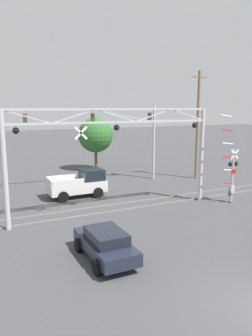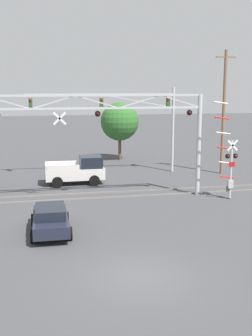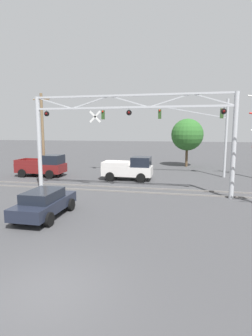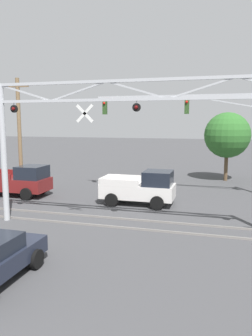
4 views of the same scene
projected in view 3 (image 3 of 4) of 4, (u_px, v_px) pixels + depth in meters
ground_plane at (47, 292)px, 7.61m from camera, size 200.00×200.00×0.00m
rail_track_near at (130, 192)px, 19.66m from camera, size 80.00×0.08×0.10m
rail_track_far at (133, 188)px, 21.05m from camera, size 80.00×0.08×0.10m
crossing_gantry at (129, 131)px, 18.73m from camera, size 14.57×0.31×7.14m
traffic_signal_span at (191, 123)px, 25.87m from camera, size 13.02×0.39×7.59m
pickup_truck_lead at (130, 169)px, 24.51m from camera, size 4.62×2.31×2.18m
pickup_truck_following at (44, 166)px, 26.36m from camera, size 4.78×2.31×2.18m
sedan_waiting at (45, 203)px, 14.04m from camera, size 2.06×4.32×1.49m
utility_pole_left at (43, 133)px, 27.23m from camera, size 1.80×0.28×8.35m
background_tree_beyond_span at (187, 135)px, 32.95m from camera, size 3.99×3.99×6.05m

